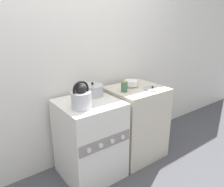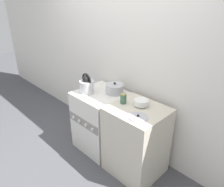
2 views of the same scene
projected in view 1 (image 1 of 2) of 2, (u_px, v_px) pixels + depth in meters
The scene contains 8 objects.
wall_back at pixel (69, 53), 2.26m from camera, with size 7.00×0.06×2.50m.
stove at pixel (90, 139), 2.25m from camera, with size 0.58×0.61×0.82m.
counter at pixel (135, 122), 2.59m from camera, with size 0.61×0.56×0.85m.
kettle at pixel (81, 98), 1.94m from camera, with size 0.22×0.18×0.25m.
cooking_pot at pixel (93, 90), 2.27m from camera, with size 0.23×0.23×0.15m.
enamel_bowl at pixel (131, 83), 2.49m from camera, with size 0.16×0.16×0.07m.
storage_jar at pixel (124, 87), 2.31m from camera, with size 0.07×0.07×0.12m.
loose_pot_lid at pixel (152, 89), 2.41m from camera, with size 0.20×0.20×0.03m.
Camera 1 is at (-1.00, -1.44, 1.58)m, focal length 35.00 mm.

